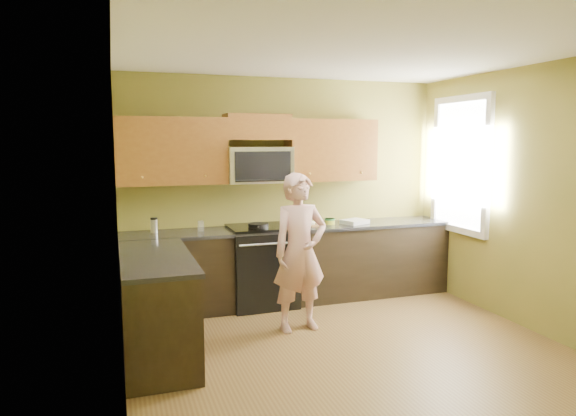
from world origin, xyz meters
name	(u,v)px	position (x,y,z in m)	size (l,w,h in m)	color
floor	(354,354)	(0.00, 0.00, 0.00)	(4.00, 4.00, 0.00)	brown
ceiling	(359,50)	(0.00, 0.00, 2.70)	(4.00, 4.00, 0.00)	white
wall_back	(285,189)	(0.00, 2.00, 1.35)	(4.00, 4.00, 0.00)	olive
wall_front	(528,255)	(0.00, -2.00, 1.35)	(4.00, 4.00, 0.00)	olive
wall_left	(118,219)	(-2.00, 0.00, 1.35)	(4.00, 4.00, 0.00)	olive
wall_right	(537,200)	(2.00, 0.00, 1.35)	(4.00, 4.00, 0.00)	olive
cabinet_back_run	(293,265)	(0.00, 1.70, 0.44)	(4.00, 0.60, 0.88)	black
cabinet_left_run	(156,307)	(-1.70, 0.60, 0.44)	(0.60, 1.60, 0.88)	black
countertop_back	(293,228)	(0.00, 1.69, 0.90)	(4.00, 0.62, 0.04)	black
countertop_left	(156,257)	(-1.69, 0.60, 0.90)	(0.62, 1.60, 0.04)	black
stove	(262,266)	(-0.40, 1.68, 0.47)	(0.76, 0.65, 0.95)	black
microwave	(258,183)	(-0.40, 1.80, 1.45)	(0.76, 0.40, 0.42)	silver
upper_cab_left	(173,185)	(-1.39, 1.83, 1.45)	(1.22, 0.33, 0.75)	brown
upper_cab_right	(331,180)	(0.54, 1.83, 1.45)	(1.12, 0.33, 0.75)	brown
upper_cab_over_mw	(257,127)	(-0.40, 1.83, 2.10)	(0.76, 0.33, 0.30)	brown
window	(461,165)	(1.98, 1.20, 1.65)	(0.06, 1.06, 1.66)	white
woman	(300,252)	(-0.25, 0.77, 0.81)	(0.59, 0.39, 1.62)	#D06D68
frying_pan	(258,228)	(-0.47, 1.57, 0.95)	(0.24, 0.41, 0.05)	black
butter_tub	(330,224)	(0.48, 1.71, 0.92)	(0.13, 0.13, 0.09)	yellow
toast_slice	(315,226)	(0.25, 1.61, 0.93)	(0.11, 0.11, 0.01)	#B27F47
napkin_a	(285,228)	(-0.19, 1.45, 0.95)	(0.11, 0.12, 0.06)	silver
napkin_b	(310,223)	(0.21, 1.66, 0.95)	(0.12, 0.13, 0.07)	silver
dish_towel	(355,222)	(0.80, 1.66, 0.95)	(0.30, 0.24, 0.05)	silver
travel_mug	(154,233)	(-1.61, 1.79, 0.92)	(0.08, 0.08, 0.17)	silver
glass_b	(201,226)	(-1.10, 1.73, 0.98)	(0.07, 0.07, 0.12)	silver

